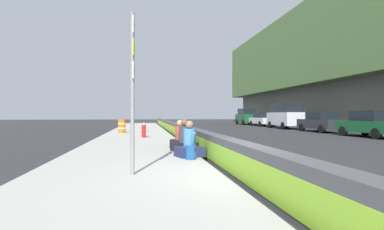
{
  "coord_description": "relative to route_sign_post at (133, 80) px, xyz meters",
  "views": [
    {
      "loc": [
        -6.38,
        2.2,
        1.49
      ],
      "look_at": [
        10.03,
        -0.42,
        1.44
      ],
      "focal_mm": 28.24,
      "sensor_mm": 36.0,
      "label": 1
    }
  ],
  "objects": [
    {
      "name": "fire_hydrant",
      "position": [
        10.77,
        -0.24,
        -1.65
      ],
      "size": [
        0.26,
        0.46,
        0.88
      ],
      "color": "red",
      "rests_on": "sidewalk_strip"
    },
    {
      "name": "seated_person_middle",
      "position": [
        4.07,
        -1.71,
        -1.73
      ],
      "size": [
        0.96,
        1.04,
        1.17
      ],
      "color": "black",
      "rests_on": "sidewalk_strip"
    },
    {
      "name": "route_sign_post",
      "position": [
        0.0,
        0.0,
        0.0
      ],
      "size": [
        0.44,
        0.09,
        3.6
      ],
      "color": "gray",
      "rests_on": "sidewalk_strip"
    },
    {
      "name": "parked_car_farther",
      "position": [
        34.52,
        -14.72,
        -1.05
      ],
      "size": [
        4.85,
        2.17,
        2.28
      ],
      "color": "#145128",
      "rests_on": "ground_plane"
    },
    {
      "name": "parked_car_fourth",
      "position": [
        16.11,
        -14.72,
        -1.37
      ],
      "size": [
        4.53,
        2.02,
        1.71
      ],
      "color": "#28282D",
      "rests_on": "ground_plane"
    },
    {
      "name": "construction_barrel",
      "position": [
        15.4,
        1.33,
        -1.61
      ],
      "size": [
        0.54,
        0.54,
        0.95
      ],
      "color": "orange",
      "rests_on": "sidewalk_strip"
    },
    {
      "name": "jersey_barrier",
      "position": [
        -0.44,
        -2.44,
        -1.81
      ],
      "size": [
        76.0,
        0.45,
        0.85
      ],
      "color": "#47474C",
      "rests_on": "ground_plane"
    },
    {
      "name": "ground_plane",
      "position": [
        -0.44,
        -2.45,
        -2.23
      ],
      "size": [
        160.0,
        160.0,
        0.0
      ],
      "primitive_type": "plane",
      "color": "#2B2B2D",
      "rests_on": "ground"
    },
    {
      "name": "parked_car_third",
      "position": [
        10.41,
        -14.59,
        -1.37
      ],
      "size": [
        4.54,
        2.03,
        1.71
      ],
      "color": "#145128",
      "rests_on": "ground_plane"
    },
    {
      "name": "parked_car_far",
      "position": [
        28.73,
        -14.76,
        -1.37
      ],
      "size": [
        4.52,
        1.99,
        1.71
      ],
      "color": "silver",
      "rests_on": "ground_plane"
    },
    {
      "name": "sidewalk_strip",
      "position": [
        -0.44,
        0.2,
        -2.16
      ],
      "size": [
        80.0,
        4.4,
        0.14
      ],
      "primitive_type": "cube",
      "color": "#A8A59E",
      "rests_on": "ground_plane"
    },
    {
      "name": "parked_car_midline",
      "position": [
        22.18,
        -14.57,
        -0.88
      ],
      "size": [
        5.15,
        2.21,
        2.56
      ],
      "color": "silver",
      "rests_on": "ground_plane"
    },
    {
      "name": "seated_person_rear",
      "position": [
        5.45,
        -1.7,
        -1.75
      ],
      "size": [
        0.8,
        0.9,
        1.11
      ],
      "color": "black",
      "rests_on": "sidewalk_strip"
    },
    {
      "name": "seated_person_foreground",
      "position": [
        2.63,
        -1.68,
        -1.74
      ],
      "size": [
        0.9,
        0.98,
        1.14
      ],
      "color": "#23284C",
      "rests_on": "sidewalk_strip"
    },
    {
      "name": "backpack",
      "position": [
        2.04,
        -1.59,
        -1.9
      ],
      "size": [
        0.32,
        0.28,
        0.4
      ],
      "color": "navy",
      "rests_on": "sidewalk_strip"
    }
  ]
}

